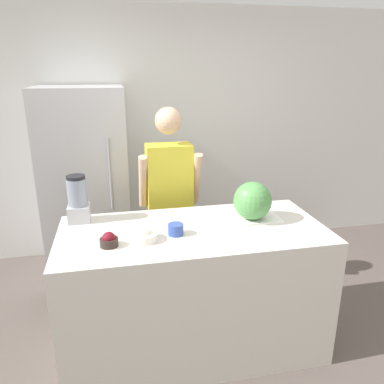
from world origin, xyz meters
name	(u,v)px	position (x,y,z in m)	size (l,w,h in m)	color
wall_back	(160,134)	(0.00, 2.17, 1.30)	(8.00, 0.06, 2.60)	white
counter_island	(193,289)	(0.00, 0.42, 0.47)	(1.81, 0.84, 0.94)	beige
refrigerator	(87,183)	(-0.78, 1.75, 0.91)	(0.79, 0.76, 1.83)	#B7B7BC
person	(170,203)	(-0.05, 1.15, 0.87)	(0.52, 0.27, 1.69)	gray
cutting_board	(251,219)	(0.44, 0.49, 0.95)	(0.42, 0.22, 0.01)	white
watermelon	(252,201)	(0.44, 0.48, 1.09)	(0.27, 0.27, 0.27)	#4C8C47
bowl_cherries	(109,240)	(-0.56, 0.27, 0.98)	(0.11, 0.11, 0.09)	#2D231E
bowl_cream	(145,236)	(-0.34, 0.31, 0.97)	(0.17, 0.17, 0.09)	white
bowl_small_blue	(176,229)	(-0.13, 0.35, 0.98)	(0.10, 0.10, 0.07)	#334C9E
blender	(78,200)	(-0.77, 0.72, 1.10)	(0.15, 0.15, 0.34)	#B7B7BC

